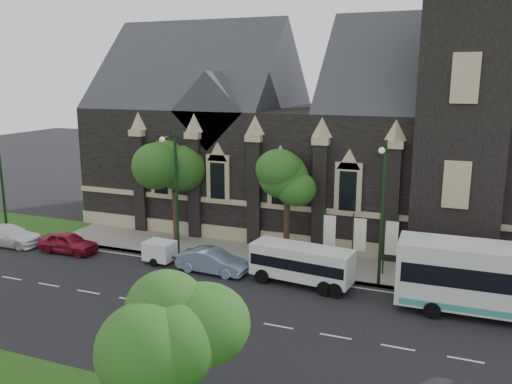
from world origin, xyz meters
The scene contains 16 objects.
ground centered at (0.00, 0.00, 0.00)m, with size 160.00×160.00×0.00m, color black.
sidewalk centered at (0.00, 9.50, 0.07)m, with size 80.00×5.00×0.15m, color gray.
museum centered at (5.12, 18.78, 8.17)m, with size 40.00×17.70×29.90m.
tree_park_east centered at (6.18, -9.32, 4.62)m, with size 3.40×3.40×6.28m.
tree_walk_right centered at (3.21, 10.71, 5.82)m, with size 4.08×4.08×7.80m.
tree_walk_left centered at (-5.80, 10.70, 5.73)m, with size 3.91×3.91×7.64m.
street_lamp_near centered at (10.00, 7.09, 5.11)m, with size 0.36×1.88×9.00m.
street_lamp_mid centered at (-4.00, 7.09, 5.11)m, with size 0.36×1.88×9.00m.
banner_flag_left centered at (6.29, 9.00, 2.38)m, with size 0.90×0.10×4.00m.
banner_flag_center centered at (8.29, 9.00, 2.38)m, with size 0.90×0.10×4.00m.
banner_flag_right centered at (10.29, 9.00, 2.38)m, with size 0.90×0.10×4.00m.
shuttle_bus centered at (5.54, 5.80, 1.42)m, with size 6.50×2.90×2.44m.
box_trailer centered at (-4.66, 5.91, 0.87)m, with size 2.91×1.71×1.53m.
sedan centered at (-0.51, 5.60, 0.78)m, with size 1.65×4.73×1.56m, color #7F98B8.
car_far_red centered at (-12.07, 5.37, 0.76)m, with size 1.80×4.47×1.52m, color maroon.
car_far_white centered at (-17.43, 5.11, 0.76)m, with size 2.13×5.24×1.52m, color white.
Camera 1 is at (13.94, -23.52, 12.61)m, focal length 36.67 mm.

